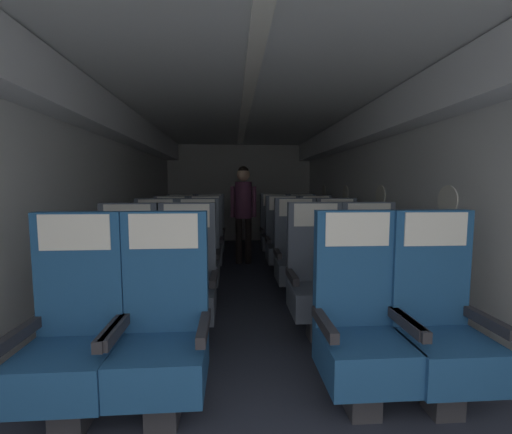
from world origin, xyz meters
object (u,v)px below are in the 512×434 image
at_px(seat_b_left_aisle, 187,284).
at_px(seat_d_left_aisle, 206,244).
at_px(seat_a_left_aisle, 163,335).
at_px(seat_e_right_aisle, 302,233).
at_px(seat_c_left_window, 155,259).
at_px(seat_d_right_aisle, 317,242).
at_px(seat_c_left_aisle, 198,259).
at_px(flight_attendant, 243,204).
at_px(seat_e_left_window, 181,234).
at_px(seat_b_right_window, 317,281).
at_px(seat_d_left_window, 171,244).
at_px(seat_a_right_aisle, 440,328).
at_px(seat_c_right_aisle, 338,257).
at_px(seat_d_right_window, 283,243).
at_px(seat_e_right_window, 275,233).
at_px(seat_c_right_window, 297,257).
at_px(seat_a_right_window, 360,328).
at_px(seat_b_right_aisle, 371,280).
at_px(seat_e_left_aisle, 210,234).
at_px(seat_b_left_window, 127,285).
at_px(seat_a_left_window, 73,338).

relative_size(seat_b_left_aisle, seat_d_left_aisle, 1.00).
bearing_deg(seat_a_left_aisle, seat_e_right_aisle, 67.34).
distance_m(seat_c_left_window, seat_d_left_aisle, 1.06).
xyz_separation_m(seat_a_left_aisle, seat_d_right_aisle, (1.61, 2.88, 0.00)).
distance_m(seat_c_left_aisle, flight_attendant, 1.94).
bearing_deg(seat_e_left_window, seat_a_left_aisle, -82.79).
distance_m(seat_b_right_window, seat_d_left_window, 2.49).
distance_m(seat_a_right_aisle, seat_c_right_aisle, 1.92).
xyz_separation_m(seat_d_left_aisle, seat_d_right_window, (1.11, -0.01, 0.00)).
bearing_deg(flight_attendant, seat_e_right_window, 30.80).
bearing_deg(seat_c_right_window, seat_e_right_aisle, 76.08).
height_order(seat_a_right_window, seat_d_left_aisle, same).
bearing_deg(seat_c_right_aisle, seat_d_left_aisle, 148.92).
xyz_separation_m(seat_c_right_window, seat_d_right_aisle, (0.49, 0.97, 0.00)).
relative_size(seat_b_right_aisle, seat_c_left_aisle, 1.00).
bearing_deg(seat_d_right_window, flight_attendant, 122.80).
distance_m(seat_e_left_window, seat_e_right_window, 1.60).
relative_size(seat_c_right_aisle, seat_e_left_window, 1.00).
bearing_deg(seat_d_right_window, seat_a_right_aisle, -80.52).
height_order(seat_e_left_window, seat_e_right_aisle, same).
xyz_separation_m(seat_a_right_window, seat_d_right_aisle, (0.48, 2.87, 0.00)).
bearing_deg(seat_a_right_aisle, seat_e_left_aisle, 112.46).
distance_m(seat_c_right_aisle, seat_d_left_window, 2.31).
height_order(seat_d_left_window, seat_e_right_aisle, same).
relative_size(seat_c_left_window, seat_e_right_window, 1.00).
relative_size(seat_c_right_window, seat_e_left_aisle, 1.00).
bearing_deg(seat_c_right_aisle, seat_d_right_window, 117.41).
xyz_separation_m(seat_a_right_window, seat_b_right_aisle, (0.47, 0.94, 0.00)).
height_order(seat_a_right_aisle, seat_b_left_window, same).
bearing_deg(seat_b_right_aisle, seat_c_left_window, 154.74).
relative_size(seat_d_right_window, seat_e_left_aisle, 1.00).
relative_size(seat_c_left_aisle, seat_e_left_window, 1.00).
relative_size(seat_a_left_aisle, seat_d_right_aisle, 1.00).
distance_m(seat_a_left_window, seat_d_right_aisle, 3.57).
bearing_deg(seat_e_right_window, seat_b_left_aisle, -111.15).
height_order(seat_e_left_window, seat_e_left_aisle, same).
xyz_separation_m(seat_c_right_aisle, seat_e_right_window, (-0.49, 1.93, 0.00)).
relative_size(seat_a_left_window, seat_b_right_aisle, 1.00).
distance_m(seat_c_left_aisle, seat_c_right_aisle, 1.61).
xyz_separation_m(seat_e_left_aisle, seat_e_right_aisle, (1.59, 0.00, 0.00)).
height_order(seat_a_right_aisle, seat_d_right_aisle, same).
bearing_deg(flight_attendant, seat_c_left_window, -103.20).
relative_size(seat_b_left_window, seat_e_right_aisle, 1.00).
xyz_separation_m(seat_d_left_window, seat_d_right_window, (1.59, -0.01, 0.00)).
relative_size(seat_a_right_window, seat_d_right_aisle, 1.00).
bearing_deg(seat_b_right_window, seat_b_left_window, -179.65).
height_order(seat_b_left_aisle, seat_d_left_window, same).
distance_m(seat_a_right_window, seat_c_right_aisle, 1.96).
height_order(seat_b_right_window, seat_c_right_window, same).
distance_m(seat_d_right_window, seat_e_left_window, 1.87).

